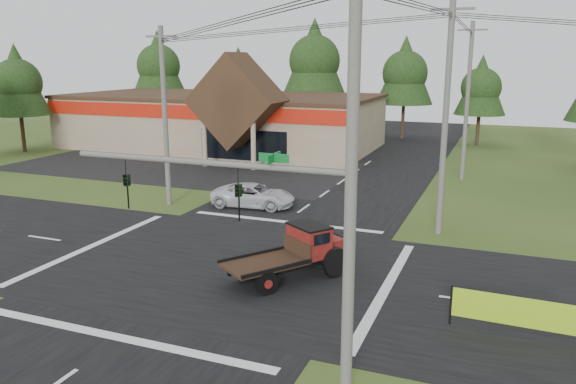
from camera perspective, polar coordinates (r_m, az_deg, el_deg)
The scene contains 19 objects.
ground at distance 24.49m, azimuth -6.46°, elevation -7.39°, with size 120.00×120.00×0.00m, color #2E4719.
road_ns at distance 24.48m, azimuth -6.46°, elevation -7.37°, with size 12.00×120.00×0.02m, color black.
road_ew at distance 24.48m, azimuth -6.46°, elevation -7.37°, with size 120.00×12.00×0.02m, color black.
parking_apron at distance 47.19m, azimuth -10.77°, elevation 2.60°, with size 28.00×14.00×0.02m, color black.
cvs_building at distance 56.69m, azimuth -6.66°, elevation 7.35°, with size 30.40×18.20×9.19m.
traffic_signal_mast at distance 14.28m, azimuth -0.25°, elevation -3.83°, with size 8.12×0.24×7.00m.
utility_pole_nr at distance 13.45m, azimuth 6.41°, elevation 0.36°, with size 2.00×0.30×11.00m.
utility_pole_nw at distance 34.06m, azimuth -12.40°, elevation 7.58°, with size 2.00×0.30×10.50m.
utility_pole_ne at distance 28.45m, azimuth 15.71°, elevation 7.32°, with size 2.00×0.30×11.50m.
utility_pole_n at distance 42.36m, azimuth 17.75°, elevation 8.82°, with size 2.00×0.30×11.20m.
tree_row_a at distance 72.74m, azimuth -13.03°, elevation 12.57°, with size 6.72×6.72×12.12m.
tree_row_b at distance 69.44m, azimuth -5.04°, elevation 11.73°, with size 5.60×5.60×10.10m.
tree_row_c at distance 64.63m, azimuth 2.71°, elevation 13.43°, with size 7.28×7.28×13.13m.
tree_row_d at distance 63.12m, azimuth 11.81°, elevation 11.95°, with size 6.16×6.16×11.11m.
tree_row_e at distance 60.29m, azimuth 19.03°, elevation 10.18°, with size 5.04×5.04×9.09m.
tree_side_w at distance 58.78m, azimuth -25.81°, elevation 10.18°, with size 5.60×5.60×10.10m.
antique_flatbed_truck at distance 22.47m, azimuth -0.03°, elevation -6.30°, with size 1.98×5.19×2.17m, color #5A0C13, non-canonical shape.
roadside_banner at distance 19.65m, azimuth 22.02°, elevation -11.55°, with size 4.04×0.12×1.38m, color #95C51A, non-canonical shape.
white_pickup at distance 33.61m, azimuth -3.53°, elevation -0.34°, with size 2.30×4.98×1.38m, color silver.
Camera 1 is at (10.87, -20.17, 8.65)m, focal length 35.00 mm.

